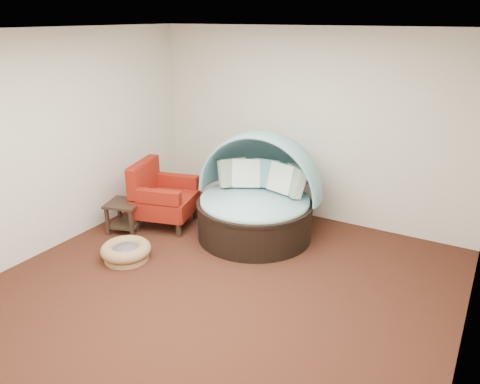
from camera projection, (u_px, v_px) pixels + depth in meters
The scene contains 8 objects.
floor at pixel (219, 289), 5.34m from camera, with size 5.00×5.00×0.00m, color #401E12.
wall_back at pixel (309, 126), 6.87m from camera, with size 5.00×5.00×0.00m, color beige.
wall_left at pixel (54, 142), 6.02m from camera, with size 5.00×5.00×0.00m, color beige.
ceiling at pixel (215, 30), 4.35m from camera, with size 5.00×5.00×0.00m, color white.
canopy_daybed at pixel (258, 189), 6.46m from camera, with size 1.84×1.77×1.47m.
pet_basket at pixel (126, 251), 5.95m from camera, with size 0.64×0.64×0.22m.
red_armchair at pixel (161, 196), 6.85m from camera, with size 1.00×1.00×0.96m.
side_table at pixel (125, 212), 6.69m from camera, with size 0.57×0.57×0.44m.
Camera 1 is at (2.51, -3.86, 2.94)m, focal length 35.00 mm.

